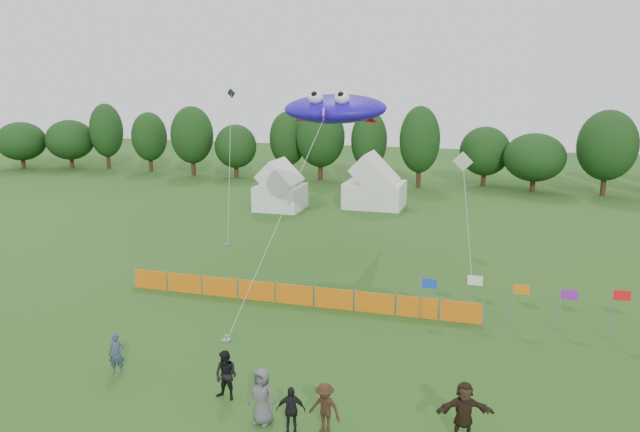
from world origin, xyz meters
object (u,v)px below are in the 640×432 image
(tent_right, at_px, (375,187))
(barrier_fence, at_px, (294,295))
(spectator_d, at_px, (291,410))
(spectator_f, at_px, (464,411))
(spectator_b, at_px, (226,375))
(stingray_kite, at_px, (337,109))
(spectator_e, at_px, (262,396))
(tent_left, at_px, (280,189))
(spectator_c, at_px, (325,408))
(spectator_a, at_px, (117,354))

(tent_right, xyz_separation_m, barrier_fence, (1.06, -24.15, -1.28))
(spectator_d, xyz_separation_m, spectator_f, (5.18, 1.22, 0.16))
(tent_right, bearing_deg, spectator_f, -73.74)
(tent_right, distance_m, spectator_f, 35.11)
(spectator_b, height_order, stingray_kite, stingray_kite)
(tent_right, relative_size, spectator_f, 2.64)
(barrier_fence, height_order, spectator_e, spectator_e)
(tent_left, bearing_deg, barrier_fence, -68.02)
(barrier_fence, xyz_separation_m, spectator_c, (4.58, -10.40, 0.33))
(spectator_f, bearing_deg, tent_right, 90.04)
(tent_left, distance_m, spectator_a, 30.13)
(tent_right, distance_m, spectator_b, 33.61)
(spectator_b, relative_size, spectator_c, 1.07)
(spectator_e, distance_m, spectator_f, 6.33)
(tent_right, height_order, spectator_a, tent_right)
(spectator_b, xyz_separation_m, spectator_c, (3.83, -1.01, -0.06))
(spectator_c, relative_size, stingray_kite, 0.07)
(spectator_e, height_order, stingray_kite, stingray_kite)
(spectator_c, bearing_deg, spectator_e, -166.34)
(spectator_b, height_order, spectator_e, spectator_e)
(spectator_d, relative_size, spectator_e, 0.83)
(barrier_fence, xyz_separation_m, spectator_f, (8.76, -9.54, 0.45))
(tent_left, height_order, tent_right, tent_right)
(spectator_c, bearing_deg, spectator_d, -148.38)
(tent_left, bearing_deg, tent_right, 23.41)
(tent_left, xyz_separation_m, spectator_a, (4.45, -29.79, -0.90))
(spectator_b, bearing_deg, spectator_d, -16.78)
(tent_right, bearing_deg, tent_left, -156.59)
(spectator_b, relative_size, spectator_e, 0.93)
(spectator_e, bearing_deg, spectator_f, 20.08)
(barrier_fence, distance_m, spectator_c, 11.36)
(spectator_a, distance_m, stingray_kite, 20.23)
(tent_left, relative_size, stingray_kite, 0.17)
(spectator_b, distance_m, spectator_f, 8.02)
(tent_right, xyz_separation_m, spectator_f, (9.83, -33.69, -0.83))
(barrier_fence, xyz_separation_m, spectator_a, (-4.00, -8.83, 0.30))
(stingray_kite, bearing_deg, spectator_c, -75.86)
(barrier_fence, xyz_separation_m, spectator_e, (2.51, -10.47, 0.45))
(tent_left, height_order, spectator_a, tent_left)
(spectator_b, height_order, spectator_d, spectator_b)
(spectator_a, relative_size, spectator_e, 0.84)
(spectator_a, bearing_deg, stingray_kite, 55.58)
(spectator_d, distance_m, stingray_kite, 22.03)
(spectator_a, distance_m, spectator_e, 6.71)
(spectator_b, height_order, spectator_c, spectator_b)
(spectator_a, relative_size, spectator_c, 0.97)
(tent_left, bearing_deg, spectator_e, -70.77)
(tent_left, bearing_deg, spectator_b, -73.14)
(spectator_f, bearing_deg, spectator_c, 175.35)
(spectator_d, height_order, stingray_kite, stingray_kite)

